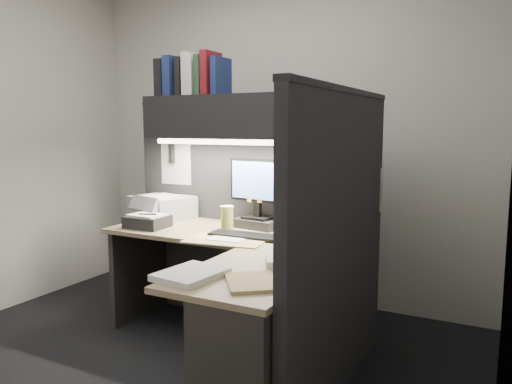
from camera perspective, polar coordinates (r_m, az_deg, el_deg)
floor at (r=3.23m, az=-9.67°, el=-18.99°), size 3.50×3.50×0.00m
wall_back at (r=4.18m, az=2.49°, el=6.35°), size 3.50×0.04×2.70m
wall_right at (r=2.29m, az=27.11°, el=4.57°), size 0.04×3.00×2.70m
partition_back at (r=3.71m, az=-0.87°, el=-2.33°), size 1.90×0.06×1.60m
partition_right at (r=2.67m, az=9.55°, el=-6.36°), size 0.06×1.50×1.60m
desk at (r=2.83m, az=-2.84°, el=-13.01°), size 1.70×1.53×0.73m
overhead_shelf at (r=3.45m, az=-0.93°, el=8.60°), size 1.55×0.34×0.30m
task_light_tube at (r=3.33m, az=-2.08°, el=5.71°), size 1.32×0.04×0.04m
monitor at (r=3.46m, az=0.17°, el=-1.00°), size 0.45×0.24×0.48m
keyboard at (r=3.19m, az=-1.12°, el=-5.02°), size 0.49×0.18×0.02m
mousepad at (r=3.00m, az=7.14°, el=-6.08°), size 0.22×0.20×0.00m
mouse at (r=2.99m, az=6.70°, el=-5.67°), size 0.10×0.13×0.04m
telephone at (r=3.31m, az=6.67°, el=-3.98°), size 0.33×0.33×0.10m
coffee_cup at (r=3.40m, az=-3.33°, el=-3.08°), size 0.11×0.11×0.16m
printer at (r=3.92m, az=-10.68°, el=-1.71°), size 0.51×0.46×0.17m
notebook_stack at (r=3.58m, az=-12.29°, el=-3.33°), size 0.28×0.24×0.08m
open_folder at (r=3.12m, az=-3.35°, el=-5.48°), size 0.53×0.39×0.01m
paper_stack_a at (r=2.56m, az=4.27°, el=-7.89°), size 0.35×0.34×0.05m
paper_stack_b at (r=2.39m, az=-7.47°, el=-9.32°), size 0.28×0.34×0.03m
manila_stack at (r=2.28m, az=-0.40°, el=-10.24°), size 0.35×0.37×0.02m
binder_row at (r=3.70m, az=-7.33°, el=12.98°), size 0.51×0.25×0.30m
pinned_papers at (r=3.17m, az=2.17°, el=0.62°), size 1.76×1.31×0.51m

